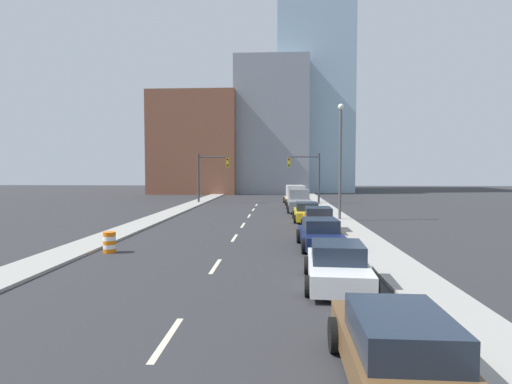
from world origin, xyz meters
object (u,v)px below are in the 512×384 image
Objects in this scene: sedan_yellow at (307,212)px; traffic_signal_left at (208,171)px; sedan_brown at (401,356)px; box_truck_tan at (295,195)px; sedan_orange at (318,221)px; pickup_truck_gray at (299,202)px; traffic_signal_right at (310,171)px; street_lamp at (340,154)px; traffic_barrel at (109,242)px; sedan_white at (337,266)px; sedan_navy at (320,234)px.

traffic_signal_left is at bearing 123.49° from sedan_yellow.
sedan_brown is 37.98m from box_truck_tan.
sedan_yellow is (-0.35, 5.34, -0.05)m from sedan_orange.
box_truck_tan is (-0.10, 7.47, 0.19)m from pickup_truck_gray.
sedan_yellow is (-1.37, -15.72, -3.05)m from traffic_signal_right.
traffic_signal_right reaches higher than sedan_orange.
traffic_signal_right reaches higher than pickup_truck_gray.
street_lamp is 5.04m from sedan_yellow.
traffic_signal_right is at bearing 88.55° from sedan_brown.
traffic_signal_left is 0.91× the size of pickup_truck_gray.
street_lamp reaches higher than traffic_signal_left.
traffic_signal_right is (11.69, 0.00, 0.00)m from traffic_signal_left.
street_lamp is 1.39× the size of pickup_truck_gray.
traffic_barrel is at bearing 132.32° from sedan_brown.
sedan_brown reaches higher than traffic_barrel.
sedan_white is 6.29m from sedan_navy.
sedan_yellow is at bearing 87.64° from sedan_navy.
sedan_white is at bearing 91.85° from sedan_brown.
box_truck_tan is (-2.75, 14.57, -4.01)m from street_lamp.
sedan_brown is at bearing -89.71° from pickup_truck_gray.
traffic_barrel is at bearing -88.92° from traffic_signal_left.
sedan_brown is at bearing -91.89° from sedan_navy.
sedan_orange is (-1.03, -21.06, -3.00)m from traffic_signal_right.
traffic_barrel is 0.20× the size of sedan_yellow.
sedan_orange is at bearing -110.97° from street_lamp.
pickup_truck_gray reaches higher than sedan_white.
street_lamp is at bearing 74.68° from sedan_navy.
traffic_barrel is at bearing -111.79° from traffic_signal_right.
traffic_signal_left is at bearing 171.78° from box_truck_tan.
traffic_barrel is at bearing -134.62° from street_lamp.
street_lamp is 8.67m from pickup_truck_gray.
box_truck_tan is at bearing 100.70° from street_lamp.
traffic_signal_left is 34.23m from sedan_white.
sedan_yellow is (0.00, 23.17, -0.01)m from sedan_brown.
traffic_barrel is 0.21× the size of sedan_orange.
traffic_signal_left reaches higher than pickup_truck_gray.
sedan_yellow is at bearing 51.26° from traffic_barrel.
traffic_signal_left is at bearing 91.08° from traffic_barrel.
sedan_yellow is 0.84× the size of box_truck_tan.
street_lamp is 1.82× the size of sedan_brown.
pickup_truck_gray is at bearing -39.60° from traffic_signal_left.
sedan_white is 0.96× the size of sedan_orange.
street_lamp reaches higher than traffic_barrel.
sedan_navy is (-2.53, -10.76, -4.35)m from street_lamp.
traffic_signal_right is at bearing 26.19° from box_truck_tan.
street_lamp is (1.11, -15.49, 1.34)m from traffic_signal_right.
sedan_navy is at bearing -93.10° from traffic_signal_right.
traffic_signal_left is 10.43m from box_truck_tan.
sedan_navy is 0.78× the size of box_truck_tan.
traffic_signal_left reaches higher than sedan_navy.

